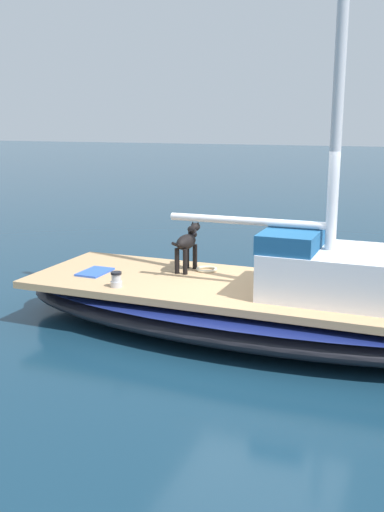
# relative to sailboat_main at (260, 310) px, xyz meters

# --- Properties ---
(ground_plane) EXTENTS (120.00, 120.00, 0.00)m
(ground_plane) POSITION_rel_sailboat_main_xyz_m (0.00, 0.00, -0.34)
(ground_plane) COLOR #143347
(sailboat_main) EXTENTS (2.56, 7.25, 0.66)m
(sailboat_main) POSITION_rel_sailboat_main_xyz_m (0.00, 0.00, 0.00)
(sailboat_main) COLOR black
(sailboat_main) RESTS_ON ground
(cabin_house) EXTENTS (1.42, 2.23, 0.84)m
(cabin_house) POSITION_rel_sailboat_main_xyz_m (0.01, 1.12, 0.67)
(cabin_house) COLOR silver
(cabin_house) RESTS_ON sailboat_main
(dog_black) EXTENTS (0.94, 0.24, 0.70)m
(dog_black) POSITION_rel_sailboat_main_xyz_m (-0.48, -1.27, 0.75)
(dog_black) COLOR black
(dog_black) RESTS_ON sailboat_main
(deck_winch) EXTENTS (0.16, 0.16, 0.21)m
(deck_winch) POSITION_rel_sailboat_main_xyz_m (0.70, -1.83, 0.42)
(deck_winch) COLOR #B7B7BC
(deck_winch) RESTS_ON sailboat_main
(coiled_rope) EXTENTS (0.32, 0.32, 0.04)m
(coiled_rope) POSITION_rel_sailboat_main_xyz_m (-0.57, -0.99, 0.35)
(coiled_rope) COLOR beige
(coiled_rope) RESTS_ON sailboat_main
(deck_towel) EXTENTS (0.56, 0.37, 0.03)m
(deck_towel) POSITION_rel_sailboat_main_xyz_m (0.17, -2.49, 0.34)
(deck_towel) COLOR blue
(deck_towel) RESTS_ON sailboat_main
(mooring_buoy) EXTENTS (0.44, 0.44, 0.44)m
(mooring_buoy) POSITION_rel_sailboat_main_xyz_m (-3.03, 0.47, -0.12)
(mooring_buoy) COLOR yellow
(mooring_buoy) RESTS_ON ground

